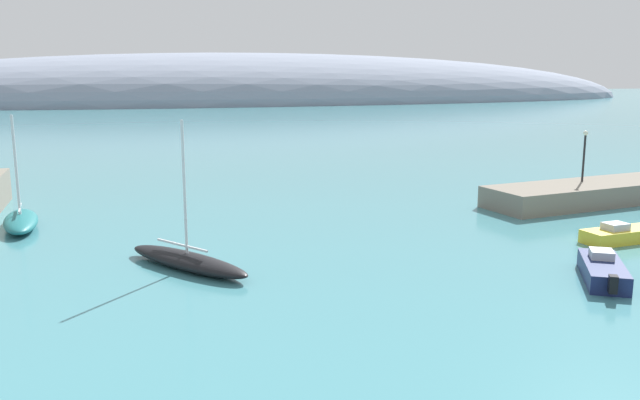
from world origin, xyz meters
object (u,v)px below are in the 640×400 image
(sailboat_black_mid_mooring, at_px, (187,260))
(harbor_lamp_post, at_px, (584,150))
(sailboat_teal_near_shore, at_px, (21,220))
(motorboat_yellow_foreground, at_px, (625,234))
(motorboat_navy_outer, at_px, (603,270))

(sailboat_black_mid_mooring, height_order, harbor_lamp_post, sailboat_black_mid_mooring)
(sailboat_teal_near_shore, xyz_separation_m, motorboat_yellow_foreground, (34.04, -13.81, -0.07))
(motorboat_yellow_foreground, bearing_deg, motorboat_navy_outer, 37.51)
(motorboat_yellow_foreground, xyz_separation_m, motorboat_navy_outer, (-6.25, -5.65, 0.05))
(motorboat_yellow_foreground, distance_m, harbor_lamp_post, 12.55)
(motorboat_yellow_foreground, distance_m, motorboat_navy_outer, 8.42)
(sailboat_black_mid_mooring, xyz_separation_m, motorboat_navy_outer, (18.66, -7.59, 0.03))
(sailboat_teal_near_shore, height_order, motorboat_navy_outer, sailboat_teal_near_shore)
(sailboat_black_mid_mooring, relative_size, motorboat_navy_outer, 1.53)
(motorboat_yellow_foreground, bearing_deg, sailboat_black_mid_mooring, -9.07)
(sailboat_teal_near_shore, relative_size, sailboat_black_mid_mooring, 0.90)
(sailboat_teal_near_shore, height_order, harbor_lamp_post, sailboat_teal_near_shore)
(sailboat_teal_near_shore, distance_m, sailboat_black_mid_mooring, 14.97)
(sailboat_black_mid_mooring, xyz_separation_m, harbor_lamp_post, (30.31, 8.83, 3.51))
(sailboat_teal_near_shore, distance_m, motorboat_navy_outer, 33.93)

